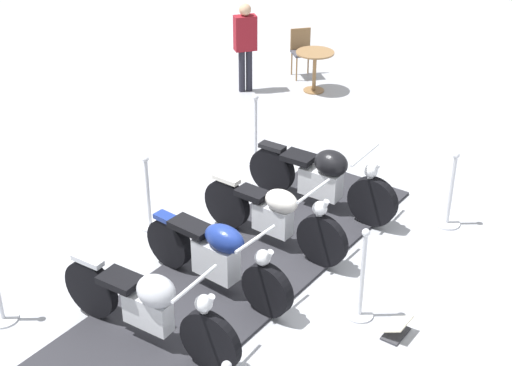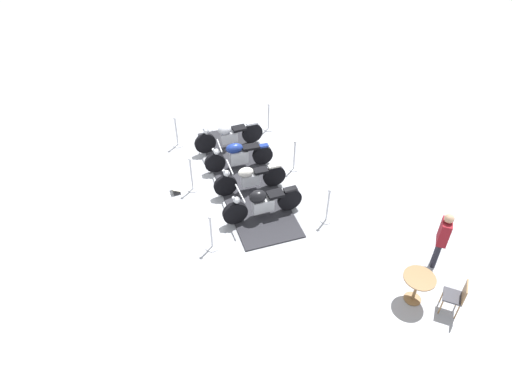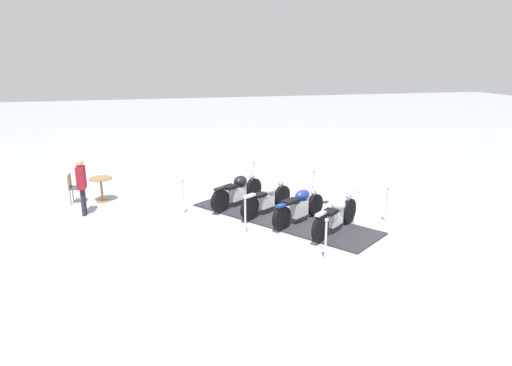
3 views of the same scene
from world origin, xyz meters
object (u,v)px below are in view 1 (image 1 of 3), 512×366
object	(u,v)px
info_placard	(396,330)
cafe_table	(315,62)
motorcycle_chrome	(150,305)
stanchion_right_rear	(449,203)
motorcycle_navy	(218,256)
bystander_person	(245,40)
cafe_chair_near_table	(302,49)
motorcycle_black	(323,178)
motorcycle_cream	(275,215)
stanchion_left_rear	(256,139)
stanchion_left_mid	(149,203)
stanchion_right_mid	(362,287)

from	to	relation	value
info_placard	cafe_table	size ratio (longest dim) A/B	0.52
motorcycle_chrome	stanchion_right_rear	distance (m)	4.38
motorcycle_navy	bystander_person	world-z (taller)	bystander_person
cafe_chair_near_table	bystander_person	distance (m)	1.41
bystander_person	motorcycle_black	bearing A→B (deg)	-2.10
motorcycle_chrome	motorcycle_cream	distance (m)	2.28
bystander_person	motorcycle_cream	bearing A→B (deg)	-11.59
cafe_table	motorcycle_cream	bearing A→B (deg)	-118.01
stanchion_left_rear	bystander_person	distance (m)	2.95
motorcycle_chrome	cafe_chair_near_table	distance (m)	8.17
stanchion_left_mid	stanchion_right_mid	bearing A→B (deg)	-54.79
motorcycle_navy	stanchion_left_mid	bearing A→B (deg)	163.17
cafe_table	bystander_person	bearing A→B (deg)	160.69
motorcycle_cream	stanchion_right_rear	bearing A→B (deg)	50.28
stanchion_left_mid	cafe_table	world-z (taller)	stanchion_left_mid
info_placard	bystander_person	distance (m)	7.26
motorcycle_cream	stanchion_right_rear	xyz separation A→B (m)	(2.38, -0.22, -0.16)
motorcycle_cream	bystander_person	world-z (taller)	bystander_person
motorcycle_black	stanchion_right_rear	size ratio (longest dim) A/B	1.74
stanchion_right_mid	cafe_chair_near_table	bearing A→B (deg)	73.19
info_placard	motorcycle_black	bearing A→B (deg)	-131.08
info_placard	stanchion_left_rear	bearing A→B (deg)	-123.86
stanchion_right_rear	cafe_table	bearing A→B (deg)	88.44
stanchion_left_mid	stanchion_left_rear	bearing A→B (deg)	35.21
motorcycle_navy	stanchion_left_mid	distance (m)	1.71
stanchion_left_mid	motorcycle_cream	bearing A→B (deg)	-35.38
stanchion_right_rear	bystander_person	bearing A→B (deg)	101.34
stanchion_right_mid	bystander_person	size ratio (longest dim) A/B	0.69
stanchion_right_mid	stanchion_left_rear	bearing A→B (deg)	88.18
motorcycle_chrome	bystander_person	bearing A→B (deg)	115.56
stanchion_left_rear	motorcycle_navy	bearing A→B (deg)	-116.25
cafe_table	motorcycle_navy	bearing A→B (deg)	-122.67
motorcycle_black	bystander_person	world-z (taller)	bystander_person
motorcycle_cream	info_placard	bearing A→B (deg)	-16.41
motorcycle_navy	motorcycle_cream	size ratio (longest dim) A/B	1.02
motorcycle_navy	motorcycle_chrome	bearing A→B (deg)	-86.70
motorcycle_chrome	info_placard	size ratio (longest dim) A/B	4.63
stanchion_left_rear	stanchion_right_rear	world-z (taller)	stanchion_left_rear
stanchion_left_mid	cafe_chair_near_table	bearing A→B (deg)	48.83
stanchion_right_mid	cafe_table	world-z (taller)	stanchion_right_mid
motorcycle_cream	stanchion_right_mid	size ratio (longest dim) A/B	1.60
motorcycle_chrome	stanchion_right_mid	bearing A→B (deg)	44.66
motorcycle_cream	bystander_person	distance (m)	5.34
cafe_chair_near_table	bystander_person	size ratio (longest dim) A/B	0.56
info_placard	bystander_person	bearing A→B (deg)	-130.35
motorcycle_cream	stanchion_left_mid	world-z (taller)	stanchion_left_mid
motorcycle_chrome	motorcycle_cream	bearing A→B (deg)	86.95
motorcycle_black	cafe_chair_near_table	distance (m)	5.16
motorcycle_black	stanchion_left_mid	xyz separation A→B (m)	(-2.33, 0.33, -0.14)
info_placard	cafe_table	world-z (taller)	cafe_table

